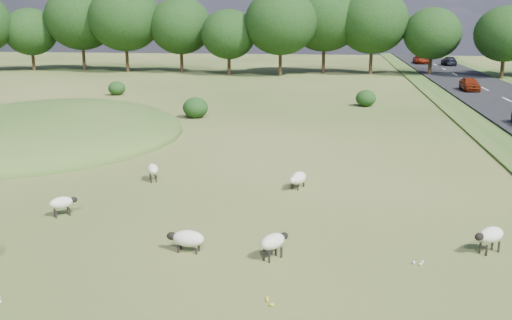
{
  "coord_description": "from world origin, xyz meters",
  "views": [
    {
      "loc": [
        5.54,
        -20.07,
        7.0
      ],
      "look_at": [
        2.0,
        4.0,
        1.0
      ],
      "focal_mm": 40.0,
      "sensor_mm": 36.0,
      "label": 1
    }
  ],
  "objects_px": {
    "sheep_2": "(62,203)",
    "car_2": "(470,84)",
    "sheep_1": "(490,235)",
    "car_4": "(421,59)",
    "sheep_3": "(153,169)",
    "car_1": "(449,61)",
    "sheep_0": "(187,238)",
    "sheep_6": "(274,241)",
    "sheep_5": "(298,178)"
  },
  "relations": [
    {
      "from": "sheep_1",
      "to": "sheep_6",
      "type": "height_order",
      "value": "sheep_1"
    },
    {
      "from": "car_1",
      "to": "sheep_2",
      "type": "bearing_deg",
      "value": 70.15
    },
    {
      "from": "sheep_5",
      "to": "car_2",
      "type": "distance_m",
      "value": 37.74
    },
    {
      "from": "sheep_2",
      "to": "car_1",
      "type": "bearing_deg",
      "value": 27.22
    },
    {
      "from": "sheep_2",
      "to": "car_2",
      "type": "relative_size",
      "value": 0.25
    },
    {
      "from": "sheep_0",
      "to": "car_1",
      "type": "bearing_deg",
      "value": -101.35
    },
    {
      "from": "sheep_3",
      "to": "sheep_5",
      "type": "bearing_deg",
      "value": -116.19
    },
    {
      "from": "car_1",
      "to": "sheep_6",
      "type": "bearing_deg",
      "value": 76.46
    },
    {
      "from": "sheep_6",
      "to": "car_1",
      "type": "xyz_separation_m",
      "value": [
        18.16,
        75.41,
        0.35
      ]
    },
    {
      "from": "sheep_2",
      "to": "car_4",
      "type": "xyz_separation_m",
      "value": [
        22.44,
        75.69,
        0.37
      ]
    },
    {
      "from": "sheep_0",
      "to": "sheep_1",
      "type": "bearing_deg",
      "value": -168.05
    },
    {
      "from": "car_1",
      "to": "sheep_0",
      "type": "bearing_deg",
      "value": 74.51
    },
    {
      "from": "sheep_1",
      "to": "sheep_2",
      "type": "distance_m",
      "value": 14.65
    },
    {
      "from": "sheep_5",
      "to": "car_4",
      "type": "bearing_deg",
      "value": -171.06
    },
    {
      "from": "car_1",
      "to": "car_4",
      "type": "distance_m",
      "value": 4.84
    },
    {
      "from": "car_1",
      "to": "car_4",
      "type": "relative_size",
      "value": 0.99
    },
    {
      "from": "sheep_2",
      "to": "sheep_3",
      "type": "height_order",
      "value": "sheep_3"
    },
    {
      "from": "sheep_0",
      "to": "sheep_6",
      "type": "distance_m",
      "value": 2.71
    },
    {
      "from": "sheep_1",
      "to": "sheep_0",
      "type": "bearing_deg",
      "value": -29.46
    },
    {
      "from": "sheep_2",
      "to": "sheep_6",
      "type": "relative_size",
      "value": 0.87
    },
    {
      "from": "sheep_0",
      "to": "sheep_1",
      "type": "relative_size",
      "value": 1.08
    },
    {
      "from": "sheep_2",
      "to": "sheep_5",
      "type": "relative_size",
      "value": 0.74
    },
    {
      "from": "sheep_0",
      "to": "sheep_2",
      "type": "relative_size",
      "value": 1.28
    },
    {
      "from": "sheep_2",
      "to": "car_4",
      "type": "bearing_deg",
      "value": 30.55
    },
    {
      "from": "sheep_5",
      "to": "car_2",
      "type": "xyz_separation_m",
      "value": [
        14.19,
        34.97,
        0.45
      ]
    },
    {
      "from": "sheep_3",
      "to": "car_1",
      "type": "relative_size",
      "value": 0.24
    },
    {
      "from": "sheep_1",
      "to": "sheep_5",
      "type": "xyz_separation_m",
      "value": [
        -6.34,
        6.06,
        -0.13
      ]
    },
    {
      "from": "sheep_5",
      "to": "sheep_6",
      "type": "bearing_deg",
      "value": 18.94
    },
    {
      "from": "car_2",
      "to": "sheep_6",
      "type": "bearing_deg",
      "value": -108.7
    },
    {
      "from": "sheep_5",
      "to": "sheep_6",
      "type": "distance_m",
      "value": 7.47
    },
    {
      "from": "sheep_2",
      "to": "sheep_5",
      "type": "height_order",
      "value": "sheep_2"
    },
    {
      "from": "sheep_6",
      "to": "sheep_5",
      "type": "bearing_deg",
      "value": 34.93
    },
    {
      "from": "sheep_2",
      "to": "car_2",
      "type": "xyz_separation_m",
      "value": [
        22.44,
        39.73,
        0.39
      ]
    },
    {
      "from": "sheep_6",
      "to": "car_1",
      "type": "distance_m",
      "value": 77.56
    },
    {
      "from": "car_2",
      "to": "sheep_2",
      "type": "bearing_deg",
      "value": -119.46
    },
    {
      "from": "sheep_1",
      "to": "sheep_3",
      "type": "distance_m",
      "value": 14.29
    },
    {
      "from": "car_1",
      "to": "car_2",
      "type": "distance_m",
      "value": 33.19
    },
    {
      "from": "sheep_2",
      "to": "sheep_3",
      "type": "xyz_separation_m",
      "value": [
        1.77,
        5.0,
        0.02
      ]
    },
    {
      "from": "sheep_3",
      "to": "car_4",
      "type": "bearing_deg",
      "value": -40.35
    },
    {
      "from": "sheep_3",
      "to": "sheep_6",
      "type": "xyz_separation_m",
      "value": [
        6.31,
        -7.71,
        0.02
      ]
    },
    {
      "from": "sheep_0",
      "to": "car_1",
      "type": "relative_size",
      "value": 0.27
    },
    {
      "from": "sheep_0",
      "to": "sheep_2",
      "type": "height_order",
      "value": "sheep_2"
    },
    {
      "from": "car_2",
      "to": "car_4",
      "type": "height_order",
      "value": "car_2"
    },
    {
      "from": "sheep_3",
      "to": "sheep_6",
      "type": "height_order",
      "value": "sheep_6"
    },
    {
      "from": "sheep_0",
      "to": "sheep_6",
      "type": "relative_size",
      "value": 1.12
    },
    {
      "from": "sheep_1",
      "to": "car_2",
      "type": "xyz_separation_m",
      "value": [
        7.85,
        41.02,
        0.32
      ]
    },
    {
      "from": "sheep_1",
      "to": "car_4",
      "type": "distance_m",
      "value": 77.39
    },
    {
      "from": "sheep_3",
      "to": "sheep_5",
      "type": "xyz_separation_m",
      "value": [
        6.48,
        -0.24,
        -0.08
      ]
    },
    {
      "from": "sheep_2",
      "to": "sheep_3",
      "type": "relative_size",
      "value": 0.87
    },
    {
      "from": "car_4",
      "to": "sheep_6",
      "type": "bearing_deg",
      "value": -100.38
    }
  ]
}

